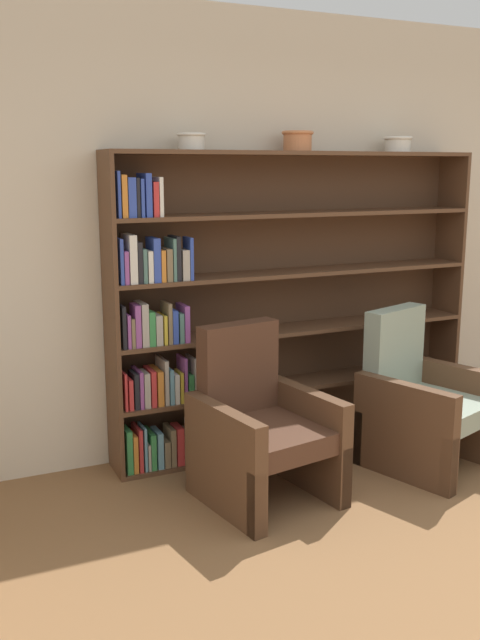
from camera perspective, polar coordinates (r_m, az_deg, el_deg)
name	(u,v)px	position (r m, az deg, el deg)	size (l,w,h in m)	color
wall_back	(298,233)	(4.76, 4.68, 6.94)	(12.00, 0.06, 2.75)	beige
bookshelf	(263,309)	(4.52, 1.83, 0.86)	(2.46, 0.30, 1.90)	brown
bowl_brass	(191,140)	(4.23, -3.91, 14.15)	(0.17, 0.17, 0.10)	silver
bowl_cream	(298,140)	(4.52, 4.62, 14.18)	(0.20, 0.20, 0.12)	#C67547
bowl_sage	(398,143)	(4.93, 12.52, 13.64)	(0.19, 0.19, 0.10)	silver
armchair_leather	(260,428)	(3.97, 1.62, -8.65)	(0.74, 0.78, 0.95)	brown
armchair_cushioned	(422,402)	(4.53, 14.34, -6.34)	(0.83, 0.85, 0.95)	brown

